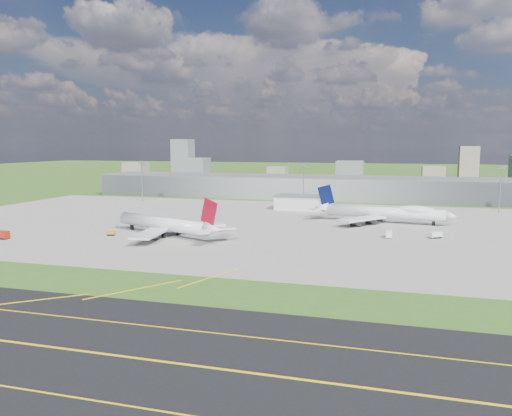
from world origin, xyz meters
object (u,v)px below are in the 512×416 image
(van_white_far, at_px, (435,235))
(tug_yellow, at_px, (111,234))
(airliner_blue_quad, at_px, (385,213))
(fire_truck, at_px, (1,235))
(airliner_red_twin, at_px, (166,225))
(van_white_near, at_px, (389,234))

(van_white_far, bearing_deg, tug_yellow, 157.87)
(airliner_blue_quad, distance_m, fire_truck, 170.58)
(fire_truck, bearing_deg, airliner_blue_quad, 36.75)
(airliner_red_twin, bearing_deg, tug_yellow, 39.18)
(van_white_near, bearing_deg, van_white_far, -80.12)
(fire_truck, bearing_deg, tug_yellow, 32.24)
(tug_yellow, bearing_deg, van_white_far, -4.36)
(airliner_blue_quad, relative_size, van_white_near, 11.92)
(van_white_near, relative_size, van_white_far, 1.02)
(van_white_near, bearing_deg, tug_yellow, 101.49)
(airliner_red_twin, bearing_deg, fire_truck, 45.45)
(airliner_red_twin, xyz_separation_m, tug_yellow, (-22.23, -6.39, -3.75))
(airliner_red_twin, xyz_separation_m, van_white_far, (107.65, 24.59, -3.34))
(airliner_red_twin, relative_size, fire_truck, 8.08)
(fire_truck, relative_size, van_white_near, 1.32)
(van_white_near, height_order, van_white_far, van_white_near)
(tug_yellow, distance_m, van_white_far, 133.53)
(fire_truck, bearing_deg, van_white_far, 22.93)
(fire_truck, height_order, tug_yellow, fire_truck)
(airliner_blue_quad, xyz_separation_m, fire_truck, (-147.39, -85.82, -3.33))
(tug_yellow, relative_size, van_white_near, 0.70)
(airliner_blue_quad, bearing_deg, airliner_red_twin, -136.84)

